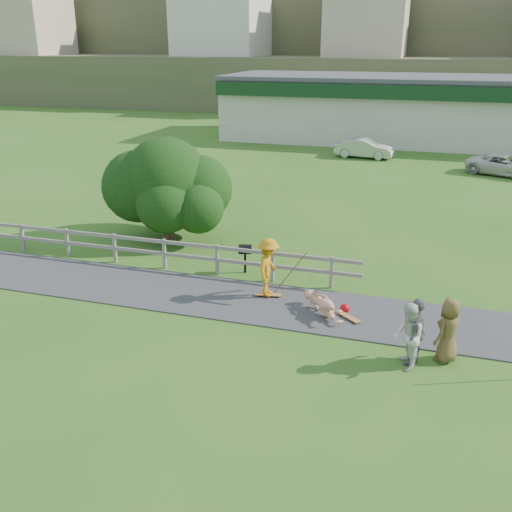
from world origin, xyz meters
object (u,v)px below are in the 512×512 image
object	(u,v)px
spectator_b	(416,332)
spectator_c	(448,331)
skater_fallen	(323,305)
car_white	(505,165)
tree	(167,198)
spectator_a	(408,337)
bbq	(245,259)
skater_rider	(268,270)
car_silver	(364,148)

from	to	relation	value
spectator_b	spectator_c	size ratio (longest dim) A/B	1.06
skater_fallen	car_white	size ratio (longest dim) A/B	0.41
tree	car_white	bearing A→B (deg)	49.55
spectator_a	tree	xyz separation A→B (m)	(-9.94, 7.40, 0.83)
spectator_b	bbq	world-z (taller)	spectator_b
bbq	spectator_b	bearing A→B (deg)	-53.95
skater_fallen	car_white	world-z (taller)	car_white
spectator_b	tree	distance (m)	12.41
spectator_b	spectator_c	distance (m)	0.86
skater_fallen	spectator_b	size ratio (longest dim) A/B	1.02
spectator_c	car_white	xyz separation A→B (m)	(3.45, 23.58, -0.23)
skater_rider	car_white	xyz separation A→B (m)	(8.81, 21.24, -0.31)
spectator_a	bbq	bearing A→B (deg)	-146.77
spectator_b	car_white	bearing A→B (deg)	179.24
spectator_b	tree	size ratio (longest dim) A/B	0.32
tree	skater_rider	bearing A→B (deg)	-38.60
skater_rider	spectator_a	xyz separation A→B (m)	(4.41, -2.99, -0.07)
skater_fallen	tree	world-z (taller)	tree
spectator_a	tree	world-z (taller)	tree
skater_fallen	tree	size ratio (longest dim) A/B	0.33
car_silver	tree	size ratio (longest dim) A/B	0.72
spectator_b	car_white	world-z (taller)	spectator_b
spectator_a	tree	bearing A→B (deg)	-143.90
skater_rider	spectator_b	distance (m)	5.34
skater_rider	skater_fallen	distance (m)	2.11
skater_rider	spectator_b	size ratio (longest dim) A/B	1.04
car_white	tree	size ratio (longest dim) A/B	0.80
car_white	bbq	distance (m)	21.96
car_white	spectator_a	bearing A→B (deg)	-168.92
spectator_c	car_white	world-z (taller)	spectator_c
tree	spectator_b	bearing A→B (deg)	-35.20
spectator_b	spectator_c	world-z (taller)	spectator_b
spectator_c	spectator_a	bearing A→B (deg)	-22.49
skater_rider	skater_fallen	bearing A→B (deg)	-111.32
bbq	skater_rider	bearing A→B (deg)	-69.47
skater_rider	skater_fallen	world-z (taller)	skater_rider
skater_rider	tree	distance (m)	7.11
car_silver	spectator_a	bearing A→B (deg)	-167.10
spectator_b	skater_fallen	bearing A→B (deg)	-117.44
skater_fallen	spectator_c	bearing A→B (deg)	-65.45
skater_fallen	car_silver	distance (m)	25.16
spectator_a	spectator_c	distance (m)	1.15
skater_rider	spectator_a	world-z (taller)	skater_rider
spectator_c	bbq	distance (m)	7.88
spectator_a	bbq	distance (m)	7.48
skater_fallen	spectator_c	distance (m)	3.86
spectator_a	car_silver	xyz separation A→B (m)	(-4.47, 27.35, -0.20)
car_white	spectator_b	bearing A→B (deg)	-168.62
spectator_a	car_white	world-z (taller)	spectator_a
spectator_b	tree	world-z (taller)	tree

